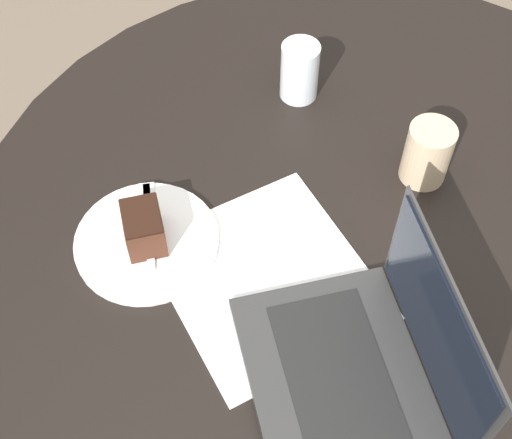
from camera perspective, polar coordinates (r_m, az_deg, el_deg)
ground_plane at (r=1.80m, az=5.74°, el=-13.47°), size 12.00×12.00×0.00m
dining_table at (r=1.28m, az=7.91°, el=-3.37°), size 1.32×1.32×0.71m
paper_document at (r=1.11m, az=0.87°, el=-4.72°), size 0.33×0.31×0.00m
plate at (r=1.16m, az=-8.73°, el=-1.76°), size 0.23×0.23×0.01m
cake_slice at (r=1.12m, az=-8.98°, el=-0.65°), size 0.09×0.08×0.07m
fork at (r=1.17m, az=-8.61°, el=0.30°), size 0.17×0.08×0.00m
coffee_glass at (r=1.22m, az=13.55°, el=5.17°), size 0.08×0.08×0.11m
water_glass at (r=1.33m, az=3.51°, el=11.76°), size 0.07×0.07×0.11m
laptop at (r=1.01m, az=8.35°, el=-11.64°), size 0.38×0.33×0.22m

